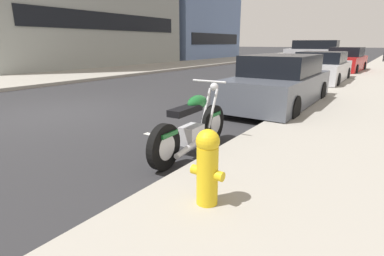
# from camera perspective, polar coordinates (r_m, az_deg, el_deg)

# --- Properties ---
(ground_plane) EXTENTS (260.00, 260.00, 0.00)m
(ground_plane) POSITION_cam_1_polar(r_m,az_deg,el_deg) (8.45, -24.46, 2.50)
(ground_plane) COLOR #28282B
(sidewalk_far_curb) EXTENTS (120.00, 5.00, 0.14)m
(sidewalk_far_curb) POSITION_cam_1_polar(r_m,az_deg,el_deg) (21.77, -7.50, 11.29)
(sidewalk_far_curb) COLOR gray
(sidewalk_far_curb) RESTS_ON ground
(parking_stall_stripe) EXTENTS (0.12, 2.20, 0.01)m
(parking_stall_stripe) POSITION_cam_1_polar(r_m,az_deg,el_deg) (5.42, -0.25, -2.86)
(parking_stall_stripe) COLOR silver
(parking_stall_stripe) RESTS_ON ground
(parked_motorcycle) EXTENTS (2.17, 0.62, 1.13)m
(parked_motorcycle) POSITION_cam_1_polar(r_m,az_deg,el_deg) (4.83, 0.09, 0.16)
(parked_motorcycle) COLOR black
(parked_motorcycle) RESTS_ON ground
(parked_car_near_corner) EXTENTS (4.50, 1.86, 1.43)m
(parked_car_near_corner) POSITION_cam_1_polar(r_m,az_deg,el_deg) (8.70, 16.30, 8.18)
(parked_car_near_corner) COLOR #4C515B
(parked_car_near_corner) RESTS_ON ground
(parked_car_across_street) EXTENTS (4.69, 2.00, 1.38)m
(parked_car_across_street) POSITION_cam_1_polar(r_m,az_deg,el_deg) (14.69, 23.32, 10.32)
(parked_car_across_street) COLOR silver
(parked_car_across_street) RESTS_ON ground
(parked_car_far_down_curb) EXTENTS (4.38, 1.97, 1.50)m
(parked_car_far_down_curb) POSITION_cam_1_polar(r_m,az_deg,el_deg) (20.59, 27.04, 11.23)
(parked_car_far_down_curb) COLOR #AD1919
(parked_car_far_down_curb) RESTS_ON ground
(crossing_truck) EXTENTS (2.30, 5.38, 1.97)m
(crossing_truck) POSITION_cam_1_polar(r_m,az_deg,el_deg) (31.17, 22.24, 13.37)
(crossing_truck) COLOR #B7B7BC
(crossing_truck) RESTS_ON ground
(fire_hydrant) EXTENTS (0.24, 0.36, 0.79)m
(fire_hydrant) POSITION_cam_1_polar(r_m,az_deg,el_deg) (3.04, 2.94, -7.05)
(fire_hydrant) COLOR gold
(fire_hydrant) RESTS_ON sidewalk_near_curb
(townhouse_behind_pole) EXTENTS (11.34, 8.40, 9.71)m
(townhouse_behind_pole) POSITION_cam_1_polar(r_m,az_deg,el_deg) (36.07, -1.39, 20.77)
(townhouse_behind_pole) COLOR #6B84B2
(townhouse_behind_pole) RESTS_ON ground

